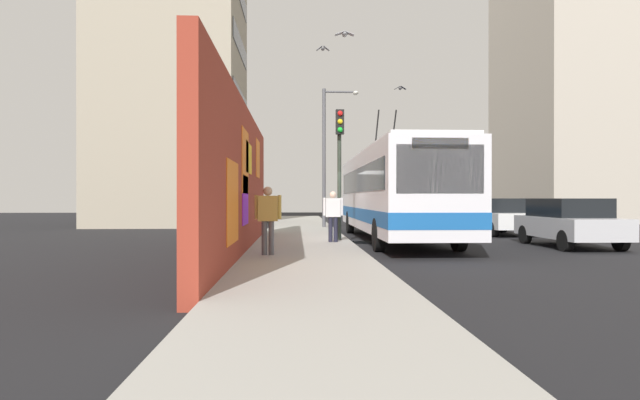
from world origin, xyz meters
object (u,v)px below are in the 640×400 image
(city_bus, at_px, (393,191))
(parked_car_dark_gray, at_px, (459,212))
(pedestrian_near_wall, at_px, (268,214))
(traffic_light, at_px, (340,153))
(parked_car_white, at_px, (498,215))
(parked_car_navy, at_px, (431,210))
(street_lamp, at_px, (328,148))
(parked_car_silver, at_px, (569,221))
(pedestrian_at_curb, at_px, (333,212))

(city_bus, distance_m, parked_car_dark_gray, 9.96)
(pedestrian_near_wall, height_order, traffic_light, traffic_light)
(parked_car_white, distance_m, traffic_light, 8.89)
(city_bus, bearing_deg, parked_car_white, -60.47)
(parked_car_dark_gray, relative_size, traffic_light, 1.00)
(parked_car_navy, xyz_separation_m, street_lamp, (-7.56, 7.25, 3.28))
(parked_car_silver, height_order, street_lamp, street_lamp)
(street_lamp, bearing_deg, pedestrian_near_wall, 169.65)
(city_bus, height_order, street_lamp, street_lamp)
(city_bus, height_order, parked_car_silver, city_bus)
(traffic_light, bearing_deg, parked_car_navy, -25.23)
(parked_car_silver, height_order, parked_car_white, same)
(street_lamp, bearing_deg, city_bus, -162.61)
(parked_car_white, height_order, parked_car_dark_gray, same)
(parked_car_navy, distance_m, traffic_light, 17.40)
(parked_car_dark_gray, relative_size, parked_car_navy, 0.91)
(pedestrian_at_curb, bearing_deg, parked_car_dark_gray, -35.36)
(city_bus, xyz_separation_m, parked_car_white, (2.95, -5.20, -1.03))
(parked_car_silver, bearing_deg, traffic_light, 79.20)
(traffic_light, bearing_deg, parked_car_silver, -100.80)
(parked_car_dark_gray, bearing_deg, city_bus, 148.34)
(city_bus, relative_size, street_lamp, 1.83)
(parked_car_silver, height_order, pedestrian_near_wall, pedestrian_near_wall)
(city_bus, distance_m, street_lamp, 7.23)
(parked_car_dark_gray, bearing_deg, street_lamp, 104.50)
(parked_car_navy, bearing_deg, traffic_light, 154.77)
(parked_car_silver, distance_m, parked_car_white, 5.83)
(parked_car_white, bearing_deg, parked_car_navy, -0.00)
(parked_car_white, relative_size, traffic_light, 0.97)
(parked_car_white, bearing_deg, street_lamp, 63.54)
(pedestrian_near_wall, bearing_deg, parked_car_white, -46.57)
(parked_car_dark_gray, bearing_deg, traffic_light, 143.45)
(parked_car_navy, height_order, pedestrian_near_wall, pedestrian_near_wall)
(traffic_light, xyz_separation_m, street_lamp, (8.04, -0.10, 0.95))
(city_bus, height_order, parked_car_dark_gray, city_bus)
(parked_car_white, distance_m, street_lamp, 8.74)
(parked_car_navy, relative_size, pedestrian_at_curb, 2.97)
(parked_car_silver, xyz_separation_m, pedestrian_near_wall, (-3.23, 9.57, 0.34))
(pedestrian_at_curb, xyz_separation_m, street_lamp, (8.88, -0.38, 2.99))
(parked_car_silver, distance_m, pedestrian_at_curb, 7.66)
(street_lamp, bearing_deg, parked_car_white, -116.46)
(parked_car_white, relative_size, parked_car_navy, 0.88)
(city_bus, bearing_deg, parked_car_navy, -20.23)
(city_bus, bearing_deg, parked_car_dark_gray, -31.66)
(pedestrian_near_wall, bearing_deg, street_lamp, -10.35)
(pedestrian_at_curb, bearing_deg, traffic_light, -18.69)
(parked_car_silver, relative_size, street_lamp, 0.59)
(parked_car_dark_gray, distance_m, parked_car_navy, 5.68)
(city_bus, height_order, pedestrian_near_wall, city_bus)
(parked_car_silver, relative_size, parked_car_navy, 0.82)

